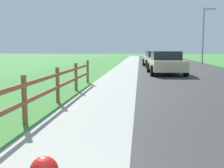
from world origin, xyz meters
TOP-DOWN VIEW (x-y plane):
  - ground_plane at (0.00, 25.00)m, footprint 120.00×120.00m
  - road_asphalt at (3.50, 27.00)m, footprint 7.00×66.00m
  - curb_concrete at (-3.00, 27.00)m, footprint 6.00×66.00m
  - grass_verge at (-4.50, 27.00)m, footprint 5.00×66.00m
  - rail_fence at (-2.25, 5.99)m, footprint 0.11×12.19m
  - parked_suv_beige at (1.72, 17.01)m, footprint 2.28×4.47m
  - parked_car_silver at (1.51, 24.15)m, footprint 2.32×4.46m
  - street_lamp at (6.50, 28.77)m, footprint 1.17×0.20m

SIDE VIEW (x-z plane):
  - ground_plane at x=0.00m, z-range 0.00..0.00m
  - road_asphalt at x=3.50m, z-range 0.00..0.01m
  - curb_concrete at x=-3.00m, z-range 0.00..0.01m
  - grass_verge at x=-4.50m, z-range 0.00..0.01m
  - rail_fence at x=-2.25m, z-range 0.09..1.13m
  - parked_car_silver at x=1.51m, z-range 0.03..1.38m
  - parked_suv_beige at x=1.72m, z-range 0.01..1.42m
  - street_lamp at x=6.50m, z-range 0.58..6.16m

